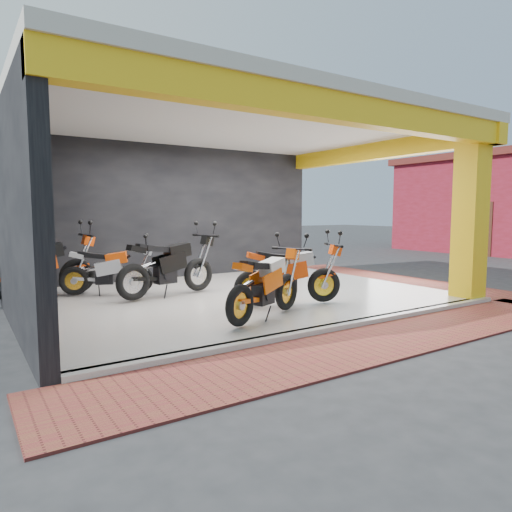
# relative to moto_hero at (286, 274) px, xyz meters

# --- Properties ---
(ground) EXTENTS (80.00, 80.00, 0.00)m
(ground) POSITION_rel_moto_hero_xyz_m (0.15, -0.14, -0.74)
(ground) COLOR #2D2D30
(ground) RESTS_ON ground
(showroom_floor) EXTENTS (8.00, 6.00, 0.10)m
(showroom_floor) POSITION_rel_moto_hero_xyz_m (0.15, 1.86, -0.69)
(showroom_floor) COLOR white
(showroom_floor) RESTS_ON ground
(showroom_ceiling) EXTENTS (8.40, 6.40, 0.20)m
(showroom_ceiling) POSITION_rel_moto_hero_xyz_m (0.15, 1.86, 2.86)
(showroom_ceiling) COLOR beige
(showroom_ceiling) RESTS_ON corner_column
(back_wall) EXTENTS (8.20, 0.20, 3.50)m
(back_wall) POSITION_rel_moto_hero_xyz_m (0.15, 4.96, 1.01)
(back_wall) COLOR black
(back_wall) RESTS_ON ground
(left_wall) EXTENTS (0.20, 6.20, 3.50)m
(left_wall) POSITION_rel_moto_hero_xyz_m (-3.95, 1.86, 1.01)
(left_wall) COLOR black
(left_wall) RESTS_ON ground
(corner_column) EXTENTS (0.50, 0.50, 3.50)m
(corner_column) POSITION_rel_moto_hero_xyz_m (3.90, -0.89, 1.01)
(corner_column) COLOR yellow
(corner_column) RESTS_ON ground
(header_beam_front) EXTENTS (8.40, 0.30, 0.40)m
(header_beam_front) POSITION_rel_moto_hero_xyz_m (0.15, -1.14, 2.56)
(header_beam_front) COLOR yellow
(header_beam_front) RESTS_ON corner_column
(header_beam_right) EXTENTS (0.30, 6.40, 0.40)m
(header_beam_right) POSITION_rel_moto_hero_xyz_m (4.15, 1.86, 2.56)
(header_beam_right) COLOR yellow
(header_beam_right) RESTS_ON corner_column
(floor_kerb) EXTENTS (8.00, 0.20, 0.10)m
(floor_kerb) POSITION_rel_moto_hero_xyz_m (0.15, -1.16, -0.69)
(floor_kerb) COLOR white
(floor_kerb) RESTS_ON ground
(paver_front) EXTENTS (9.00, 1.40, 0.03)m
(paver_front) POSITION_rel_moto_hero_xyz_m (0.15, -1.94, -0.73)
(paver_front) COLOR maroon
(paver_front) RESTS_ON ground
(paver_right) EXTENTS (1.40, 7.00, 0.03)m
(paver_right) POSITION_rel_moto_hero_xyz_m (4.95, 1.86, -0.73)
(paver_right) COLOR maroon
(paver_right) RESTS_ON ground
(moto_hero) EXTENTS (2.24, 1.54, 1.28)m
(moto_hero) POSITION_rel_moto_hero_xyz_m (0.00, 0.00, 0.00)
(moto_hero) COLOR #EB5309
(moto_hero) RESTS_ON showroom_floor
(moto_row_a) EXTENTS (2.28, 1.47, 1.31)m
(moto_row_a) POSITION_rel_moto_hero_xyz_m (1.00, 0.16, 0.01)
(moto_row_a) COLOR #E84209
(moto_row_a) RESTS_ON showroom_floor
(moto_row_b) EXTENTS (2.48, 1.29, 1.44)m
(moto_row_b) POSITION_rel_moto_hero_xyz_m (-0.43, 2.52, 0.08)
(moto_row_b) COLOR black
(moto_row_b) RESTS_ON showroom_floor
(moto_row_c) EXTENTS (2.09, 1.42, 1.20)m
(moto_row_c) POSITION_rel_moto_hero_xyz_m (-1.58, 2.96, -0.04)
(moto_row_c) COLOR #B3B5BB
(moto_row_c) RESTS_ON showroom_floor
(moto_row_d) EXTENTS (2.46, 1.05, 1.47)m
(moto_row_d) POSITION_rel_moto_hero_xyz_m (-2.65, 3.65, 0.09)
(moto_row_d) COLOR #E64509
(moto_row_d) RESTS_ON showroom_floor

